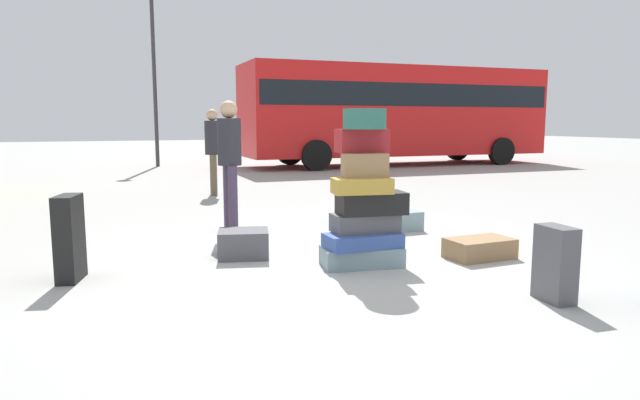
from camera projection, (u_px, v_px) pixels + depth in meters
ground_plane at (351, 270)px, 5.40m from camera, size 80.00×80.00×0.00m
suitcase_tower at (364, 201)px, 5.52m from camera, size 0.88×0.59×1.54m
suitcase_teal_right_side at (347, 204)px, 7.69m from camera, size 0.38×0.43×0.60m
suitcase_slate_white_trunk at (399, 221)px, 7.33m from camera, size 0.60×0.33×0.25m
suitcase_charcoal_upright_blue at (244, 244)px, 5.90m from camera, size 0.61×0.54×0.29m
suitcase_black_left_side at (69, 238)px, 5.00m from camera, size 0.26×0.42×0.77m
suitcase_brown_foreground_near at (480, 248)px, 5.87m from camera, size 0.70×0.44×0.21m
suitcase_charcoal_foreground_far at (555, 264)px, 4.43m from camera, size 0.21×0.34×0.61m
person_bearded_onlooker at (230, 154)px, 7.09m from camera, size 0.30×0.34×1.68m
person_tourist_with_camera at (213, 144)px, 10.81m from camera, size 0.30×0.34×1.66m
parked_bus at (396, 109)px, 18.43m from camera, size 10.12×2.78×3.15m
lamp_post at (153, 48)px, 17.48m from camera, size 0.36×0.36×5.59m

